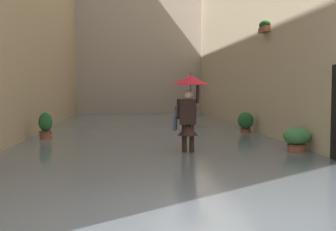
% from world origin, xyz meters
% --- Properties ---
extents(ground_plane, '(60.00, 60.00, 0.00)m').
position_xyz_m(ground_plane, '(0.00, -11.11, 0.00)').
color(ground_plane, slate).
extents(flood_water, '(8.33, 28.22, 0.15)m').
position_xyz_m(flood_water, '(0.00, -11.11, 0.08)').
color(flood_water, slate).
rests_on(flood_water, ground_plane).
extents(building_facade_far, '(11.13, 1.80, 9.91)m').
position_xyz_m(building_facade_far, '(0.00, -23.12, 4.95)').
color(building_facade_far, '#A89989').
rests_on(building_facade_far, ground_plane).
extents(person_wading, '(0.92, 0.92, 2.07)m').
position_xyz_m(person_wading, '(-0.76, -5.71, 1.40)').
color(person_wading, '#2D2319').
rests_on(person_wading, ground_plane).
extents(potted_plant_mid_right, '(0.41, 0.41, 0.95)m').
position_xyz_m(potted_plant_mid_right, '(3.21, -8.94, 0.49)').
color(potted_plant_mid_right, brown).
rests_on(potted_plant_mid_right, ground_plane).
extents(potted_plant_mid_left, '(0.67, 0.67, 0.74)m').
position_xyz_m(potted_plant_mid_left, '(-3.42, -5.64, 0.43)').
color(potted_plant_mid_left, '#9E563D').
rests_on(potted_plant_mid_left, ground_plane).
extents(potted_plant_near_left, '(0.56, 0.56, 0.85)m').
position_xyz_m(potted_plant_near_left, '(-3.37, -10.24, 0.49)').
color(potted_plant_near_left, brown).
rests_on(potted_plant_near_left, ground_plane).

